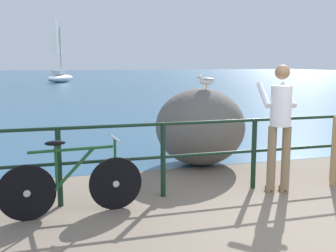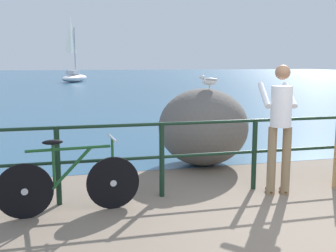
{
  "view_description": "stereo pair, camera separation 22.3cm",
  "coord_description": "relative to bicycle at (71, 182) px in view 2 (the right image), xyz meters",
  "views": [
    {
      "loc": [
        -2.76,
        -3.37,
        1.81
      ],
      "look_at": [
        -1.17,
        2.15,
        0.9
      ],
      "focal_mm": 43.21,
      "sensor_mm": 36.0,
      "label": 1
    },
    {
      "loc": [
        -2.55,
        -3.43,
        1.81
      ],
      "look_at": [
        -1.17,
        2.15,
        0.9
      ],
      "focal_mm": 43.21,
      "sensor_mm": 36.0,
      "label": 2
    }
  ],
  "objects": [
    {
      "name": "ground_plane",
      "position": [
        2.56,
        18.6,
        -0.44
      ],
      "size": [
        120.0,
        120.0,
        0.1
      ],
      "primitive_type": "cube",
      "color": "#756656"
    },
    {
      "name": "sea_surface",
      "position": [
        2.56,
        46.68,
        -0.39
      ],
      "size": [
        120.0,
        90.0,
        0.01
      ],
      "primitive_type": "cube",
      "color": "#2D5675",
      "rests_on": "ground_plane"
    },
    {
      "name": "promenade_railing",
      "position": [
        2.56,
        0.35,
        0.25
      ],
      "size": [
        8.21,
        0.07,
        1.02
      ],
      "color": "black",
      "rests_on": "ground_plane"
    },
    {
      "name": "bicycle",
      "position": [
        0.0,
        0.0,
        0.0
      ],
      "size": [
        1.7,
        0.48,
        0.92
      ],
      "rotation": [
        0.0,
        0.0,
        0.08
      ],
      "color": "black",
      "rests_on": "ground_plane"
    },
    {
      "name": "person_at_railing",
      "position": [
        2.79,
        0.07,
        0.6
      ],
      "size": [
        0.55,
        0.67,
        1.78
      ],
      "rotation": [
        0.0,
        0.0,
        1.33
      ],
      "color": "#8C7251",
      "rests_on": "ground_plane"
    },
    {
      "name": "breakwater_boulder_main",
      "position": [
        2.31,
        1.87,
        0.29
      ],
      "size": [
        1.59,
        1.56,
        1.36
      ],
      "color": "#605B56",
      "rests_on": "ground"
    },
    {
      "name": "seagull",
      "position": [
        2.38,
        1.79,
        1.11
      ],
      "size": [
        0.34,
        0.16,
        0.23
      ],
      "rotation": [
        0.0,
        0.0,
        2.97
      ],
      "color": "gold",
      "rests_on": "breakwater_boulder_main"
    },
    {
      "name": "sailboat",
      "position": [
        0.59,
        33.25,
        0.32
      ],
      "size": [
        3.16,
        4.51,
        6.16
      ],
      "rotation": [
        0.0,
        0.0,
        1.1
      ],
      "color": "white",
      "rests_on": "sea_surface"
    }
  ]
}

